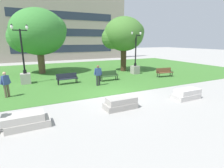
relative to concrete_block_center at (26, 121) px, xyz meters
The scene contains 15 objects.
ground_plane 6.11m from the concrete_block_center, 23.90° to the left, with size 140.00×140.00×0.00m, color #A3A09B.
grass_lawn 13.67m from the concrete_block_center, 65.89° to the left, with size 40.00×20.00×0.02m, color #3D752D.
concrete_block_center is the anchor object (origin of this frame).
concrete_block_left 4.76m from the concrete_block_center, ahead, with size 1.80×0.90×0.64m.
concrete_block_right 9.43m from the concrete_block_center, ahead, with size 1.84×0.90×0.64m.
park_bench_near_left 9.80m from the concrete_block_center, 43.54° to the left, with size 1.81×0.55×0.90m.
park_bench_near_right 7.95m from the concrete_block_center, 65.25° to the left, with size 1.83×0.63×0.90m.
park_bench_far_left 14.33m from the concrete_block_center, 23.98° to the left, with size 1.85×0.73×0.90m.
lamp_post_right 14.20m from the concrete_block_center, 37.25° to the left, with size 1.32×0.80×4.71m.
lamp_post_center 8.87m from the concrete_block_center, 89.55° to the left, with size 1.32×0.80×4.99m.
tree_far_left 15.98m from the concrete_block_center, 44.67° to the left, with size 4.93×4.69×6.43m.
tree_far_right 14.32m from the concrete_block_center, 82.68° to the left, with size 6.19×5.89×7.10m.
person_bystander_near_lawn 5.32m from the concrete_block_center, 101.89° to the left, with size 0.66×0.43×1.71m.
person_bystander_far_lawn 7.74m from the concrete_block_center, 44.35° to the left, with size 0.72×0.26×1.71m.
building_facade_distant 28.75m from the concrete_block_center, 74.56° to the left, with size 25.15×1.03×13.87m.
Camera 1 is at (-5.30, -10.36, 3.68)m, focal length 28.00 mm.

